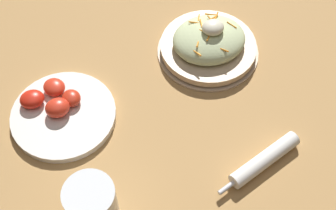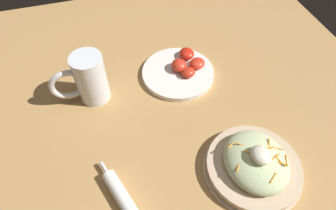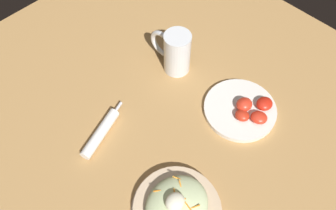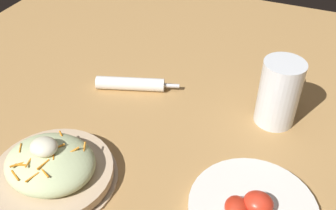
% 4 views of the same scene
% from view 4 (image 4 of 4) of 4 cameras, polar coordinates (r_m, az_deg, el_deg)
% --- Properties ---
extents(ground_plane, '(1.43, 1.43, 0.00)m').
position_cam_4_polar(ground_plane, '(0.82, 0.46, -3.40)').
color(ground_plane, '#B2844C').
extents(salad_plate, '(0.23, 0.23, 0.09)m').
position_cam_4_polar(salad_plate, '(0.73, -16.69, -8.92)').
color(salad_plate, '#D1B28E').
rests_on(salad_plate, ground_plane).
extents(beer_mug, '(0.08, 0.15, 0.14)m').
position_cam_4_polar(beer_mug, '(0.84, 15.89, 1.43)').
color(beer_mug, white).
rests_on(beer_mug, ground_plane).
extents(napkin_roll, '(0.19, 0.08, 0.03)m').
position_cam_4_polar(napkin_roll, '(0.92, -5.44, 3.11)').
color(napkin_roll, white).
rests_on(napkin_roll, ground_plane).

